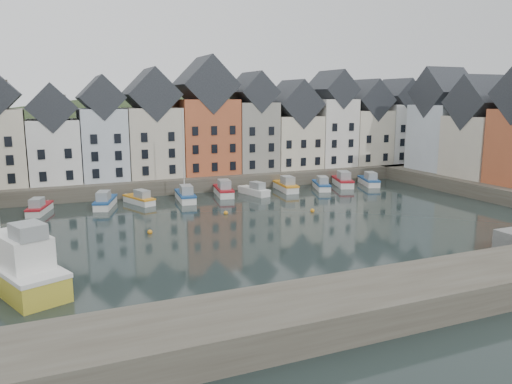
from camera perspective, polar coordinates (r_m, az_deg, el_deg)
ground at (r=53.49m, az=3.52°, el=-3.96°), size 260.00×260.00×0.00m
far_quay at (r=80.63m, az=-6.14°, el=1.72°), size 90.00×16.00×2.00m
right_quay at (r=78.91m, az=27.19°, el=0.39°), size 14.00×54.00×2.00m
near_wall at (r=30.34m, az=5.49°, el=-13.76°), size 50.00×6.00×2.00m
hillside at (r=109.41m, az=-10.01°, el=-6.17°), size 153.60×70.40×64.00m
far_terrace at (r=78.91m, az=-3.57°, el=7.32°), size 72.37×8.16×17.78m
right_terrace at (r=80.59m, az=24.44°, el=6.49°), size 8.30×24.25×16.36m
mooring_buoys at (r=56.61m, az=-2.54°, el=-2.97°), size 20.50×5.50×0.50m
boat_a at (r=64.59m, az=-23.54°, el=-1.70°), size 3.28×5.86×2.15m
boat_b at (r=65.34m, az=-16.88°, el=-1.07°), size 3.72×6.43×2.36m
boat_c at (r=66.23m, az=-13.15°, el=-0.80°), size 3.52×5.70×2.09m
boat_d at (r=66.96m, az=-8.06°, el=-0.35°), size 2.67×6.57×12.22m
boat_e at (r=70.31m, az=-3.74°, el=0.23°), size 3.11×6.84×2.53m
boat_f at (r=70.52m, az=-0.16°, el=0.18°), size 3.04×5.74×2.11m
boat_g at (r=73.81m, az=3.42°, el=0.72°), size 2.76×6.65×2.48m
boat_h at (r=75.47m, az=7.50°, el=0.82°), size 3.66×6.14×2.25m
boat_i at (r=78.89m, az=9.85°, el=1.27°), size 4.24×7.17×2.63m
boat_j at (r=80.45m, az=12.79°, el=1.28°), size 3.80×6.45×2.37m
large_vessel at (r=40.48m, az=-25.78°, el=-7.65°), size 7.82×12.88×6.51m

